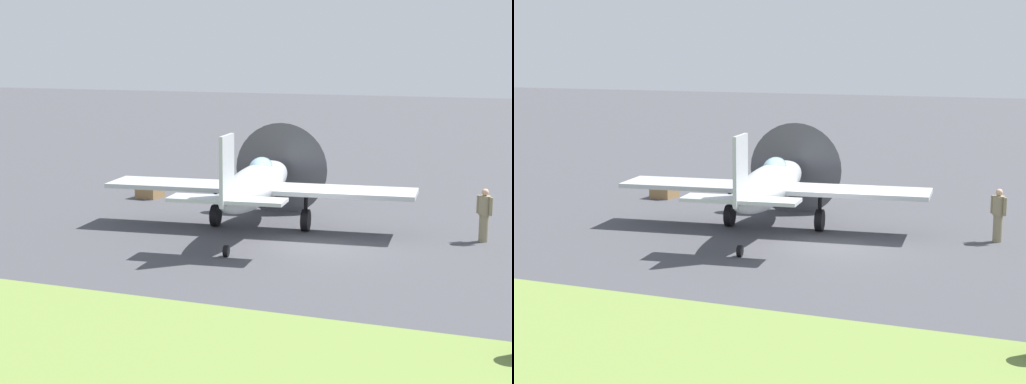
{
  "view_description": "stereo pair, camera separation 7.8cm",
  "coord_description": "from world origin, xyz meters",
  "views": [
    {
      "loc": [
        7.88,
        -25.18,
        6.23
      ],
      "look_at": [
        -2.42,
        0.72,
        1.37
      ],
      "focal_mm": 58.97,
      "sensor_mm": 36.0,
      "label": 1
    },
    {
      "loc": [
        7.95,
        -25.15,
        6.23
      ],
      "look_at": [
        -2.42,
        0.72,
        1.37
      ],
      "focal_mm": 58.97,
      "sensor_mm": 36.0,
      "label": 2
    }
  ],
  "objects": [
    {
      "name": "supply_crate",
      "position": [
        -8.94,
        5.16,
        0.32
      ],
      "size": [
        0.96,
        0.96,
        0.64
      ],
      "primitive_type": "cube",
      "rotation": [
        0.0,
        0.0,
        1.5
      ],
      "color": "olive",
      "rests_on": "ground"
    },
    {
      "name": "ground_plane",
      "position": [
        0.0,
        0.0,
        0.0
      ],
      "size": [
        160.0,
        160.0,
        0.0
      ],
      "primitive_type": "plane",
      "color": "#424247"
    },
    {
      "name": "airplane_lead",
      "position": [
        -2.44,
        0.89,
        1.6
      ],
      "size": [
        10.78,
        8.56,
        3.82
      ],
      "rotation": [
        0.0,
        0.0,
        0.12
      ],
      "color": "#B2B7BC",
      "rests_on": "ground"
    },
    {
      "name": "ground_crew_chief",
      "position": [
        4.93,
        2.08,
        0.91
      ],
      "size": [
        0.54,
        0.4,
        1.73
      ],
      "rotation": [
        0.0,
        0.0,
        2.55
      ],
      "color": "#847A5B",
      "rests_on": "ground"
    }
  ]
}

